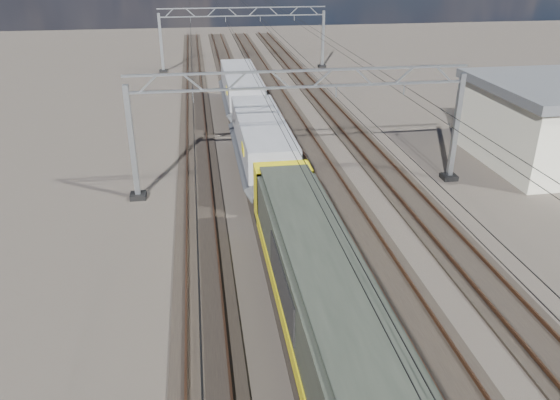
{
  "coord_description": "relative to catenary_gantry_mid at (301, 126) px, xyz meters",
  "views": [
    {
      "loc": [
        -5.75,
        -25.62,
        13.11
      ],
      "look_at": [
        -2.22,
        -2.65,
        2.4
      ],
      "focal_mm": 35.0,
      "sensor_mm": 36.0,
      "label": 1
    }
  ],
  "objects": [
    {
      "name": "overhead_wires",
      "position": [
        -0.0,
        4.0,
        1.84
      ],
      "size": [
        12.03,
        140.0,
        0.53
      ],
      "color": "black",
      "rests_on": "ground"
    },
    {
      "name": "track_inner_east",
      "position": [
        2.0,
        -4.0,
        -3.83
      ],
      "size": [
        2.6,
        140.0,
        0.3
      ],
      "color": "black",
      "rests_on": "ground"
    },
    {
      "name": "hopper_wagon_lead",
      "position": [
        -2.0,
        2.38,
        -1.67
      ],
      "size": [
        3.38,
        13.0,
        3.25
      ],
      "color": "black",
      "rests_on": "ground"
    },
    {
      "name": "track_loco",
      "position": [
        -2.0,
        -4.0,
        -3.83
      ],
      "size": [
        2.6,
        140.0,
        0.3
      ],
      "color": "black",
      "rests_on": "ground"
    },
    {
      "name": "catenary_gantry_mid",
      "position": [
        0.0,
        0.0,
        0.0
      ],
      "size": [
        19.9,
        0.9,
        7.11
      ],
      "color": "gray",
      "rests_on": "ground"
    },
    {
      "name": "track_outer_east",
      "position": [
        6.0,
        -4.0,
        -3.83
      ],
      "size": [
        2.6,
        140.0,
        0.3
      ],
      "color": "black",
      "rests_on": "ground"
    },
    {
      "name": "hopper_wagon_mid",
      "position": [
        -2.0,
        16.58,
        -1.67
      ],
      "size": [
        3.38,
        13.0,
        3.25
      ],
      "color": "black",
      "rests_on": "ground"
    },
    {
      "name": "ground",
      "position": [
        -0.0,
        -4.0,
        -3.91
      ],
      "size": [
        160.0,
        160.0,
        0.0
      ],
      "primitive_type": "plane",
      "color": "#2B2620",
      "rests_on": "ground"
    },
    {
      "name": "catenary_gantry_far",
      "position": [
        0.0,
        36.0,
        0.0
      ],
      "size": [
        19.9,
        0.9,
        7.11
      ],
      "color": "gray",
      "rests_on": "ground"
    },
    {
      "name": "locomotive",
      "position": [
        -2.0,
        -15.32,
        -1.58
      ],
      "size": [
        2.76,
        21.1,
        3.62
      ],
      "color": "black",
      "rests_on": "ground"
    },
    {
      "name": "track_outer_west",
      "position": [
        -6.0,
        -4.0,
        -3.83
      ],
      "size": [
        2.6,
        140.0,
        0.3
      ],
      "color": "black",
      "rests_on": "ground"
    }
  ]
}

